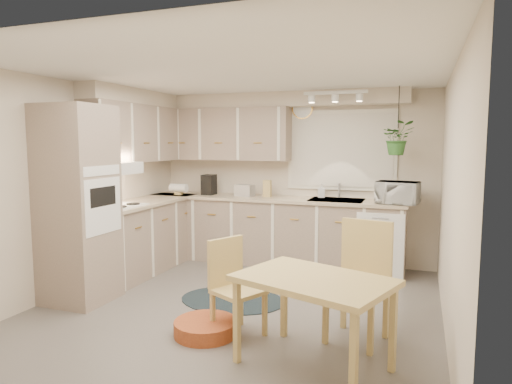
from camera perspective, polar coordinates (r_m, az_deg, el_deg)
floor at (r=4.90m, az=-2.33°, el=-14.20°), size 4.20×4.20×0.00m
ceiling at (r=4.64m, az=-2.47°, el=14.77°), size 4.20×4.20×0.00m
wall_back at (r=6.60m, az=4.53°, el=1.80°), size 4.00×0.04×2.40m
wall_front at (r=2.81m, az=-18.89°, el=-4.60°), size 4.00×0.04×2.40m
wall_left at (r=5.69m, az=-21.39°, el=0.66°), size 0.04×4.20×2.40m
wall_right at (r=4.29m, az=23.19°, el=-1.12°), size 0.04×4.20×2.40m
base_cab_left at (r=6.30m, az=-13.78°, el=-5.47°), size 0.60×1.85×0.90m
base_cab_back at (r=6.48m, az=2.06°, el=-4.98°), size 3.60×0.60×0.90m
counter_left at (r=6.22m, az=-13.81°, el=-1.24°), size 0.64×1.89×0.04m
counter_back at (r=6.39m, az=2.05°, el=-0.86°), size 3.64×0.64×0.04m
oven_stack at (r=5.21m, az=-21.35°, el=-1.48°), size 0.65×0.65×2.10m
wall_oven_face at (r=5.00m, az=-18.59°, el=-1.68°), size 0.02×0.56×0.58m
upper_cab_left at (r=6.35m, az=-14.42°, el=7.09°), size 0.35×2.00×0.75m
upper_cab_back at (r=6.76m, az=-4.09°, el=7.21°), size 2.00×0.35×0.75m
soffit_left at (r=6.39m, az=-14.73°, el=11.34°), size 0.30×2.00×0.20m
soffit_back at (r=6.52m, az=2.53°, el=11.43°), size 3.60×0.30×0.20m
cooktop at (r=5.74m, az=-16.92°, el=-1.69°), size 0.52×0.58×0.02m
range_hood at (r=5.71m, az=-17.22°, el=2.85°), size 0.40×0.60×0.14m
window_blinds at (r=6.40m, az=10.57°, el=5.16°), size 1.40×0.02×1.00m
window_frame at (r=6.41m, az=10.58°, el=5.16°), size 1.50×0.02×1.10m
sink at (r=6.19m, az=10.03°, el=-1.37°), size 0.70×0.48×0.10m
dishwasher_front at (r=5.90m, az=15.20°, el=-6.57°), size 0.58×0.02×0.83m
track_light_bar at (r=5.92m, az=9.87°, el=12.16°), size 0.80×0.04×0.04m
wall_clock at (r=6.53m, az=5.83°, el=10.34°), size 0.30×0.03×0.30m
dining_table at (r=3.62m, az=7.18°, el=-15.87°), size 1.30×1.07×0.70m
chair_left at (r=4.11m, az=-2.20°, el=-11.97°), size 0.54×0.54×0.85m
chair_back at (r=4.07m, az=12.51°, el=-11.01°), size 0.58×0.58×1.03m
braided_rug at (r=5.10m, az=-2.94°, el=-13.31°), size 1.19×0.91×0.01m
pet_bed at (r=4.26m, az=-6.31°, el=-16.51°), size 0.64×0.64×0.13m
microwave at (r=5.98m, az=17.28°, el=0.22°), size 0.54×0.36×0.34m
soap_bottle at (r=6.37m, az=8.16°, el=-0.33°), size 0.14×0.22×0.10m
hanging_plant at (r=5.95m, az=17.28°, el=6.01°), size 0.47×0.50×0.33m
coffee_maker at (r=6.75m, az=-5.90°, el=0.93°), size 0.17×0.21×0.30m
toaster at (r=6.55m, az=-1.43°, el=0.22°), size 0.30×0.21×0.16m
knife_block at (r=6.46m, az=1.42°, el=0.45°), size 0.12×0.12×0.24m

